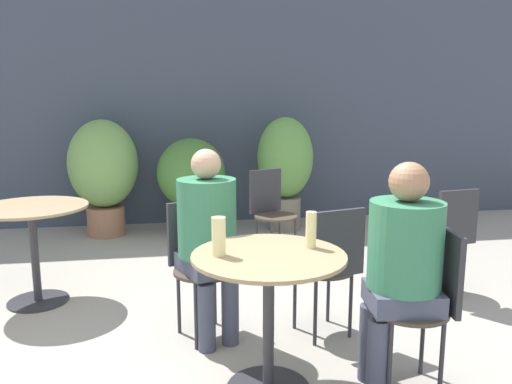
# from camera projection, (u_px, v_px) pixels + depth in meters

# --- Properties ---
(storefront_wall) EXTENTS (10.00, 0.06, 3.00)m
(storefront_wall) POSITION_uv_depth(u_px,v_px,m) (193.00, 103.00, 6.18)
(storefront_wall) COLOR #3D4756
(storefront_wall) RESTS_ON ground_plane
(cafe_table_near) EXTENTS (0.80, 0.80, 0.76)m
(cafe_table_near) POSITION_uv_depth(u_px,v_px,m) (269.00, 289.00, 2.57)
(cafe_table_near) COLOR #2D2D33
(cafe_table_near) RESTS_ON ground_plane
(cafe_table_far) EXTENTS (0.82, 0.82, 0.76)m
(cafe_table_far) POSITION_uv_depth(u_px,v_px,m) (33.00, 229.00, 3.74)
(cafe_table_far) COLOR #2D2D33
(cafe_table_far) RESTS_ON ground_plane
(bistro_chair_0) EXTENTS (0.42, 0.41, 0.88)m
(bistro_chair_0) POSITION_uv_depth(u_px,v_px,m) (428.00, 294.00, 2.61)
(bistro_chair_0) COLOR #42382D
(bistro_chair_0) RESTS_ON ground_plane
(bistro_chair_1) EXTENTS (0.44, 0.45, 0.88)m
(bistro_chair_1) POSITION_uv_depth(u_px,v_px,m) (199.00, 255.00, 3.27)
(bistro_chair_1) COLOR #42382D
(bistro_chair_1) RESTS_ON ground_plane
(bistro_chair_2) EXTENTS (0.42, 0.44, 0.88)m
(bistro_chair_2) POSITION_uv_depth(u_px,v_px,m) (331.00, 260.00, 3.16)
(bistro_chair_2) COLOR #42382D
(bistro_chair_2) RESTS_ON ground_plane
(bistro_chair_3) EXTENTS (0.44, 0.45, 0.88)m
(bistro_chair_3) POSITION_uv_depth(u_px,v_px,m) (271.00, 206.00, 4.80)
(bistro_chair_3) COLOR #42382D
(bistro_chair_3) RESTS_ON ground_plane
(bistro_chair_4) EXTENTS (0.41, 0.43, 0.88)m
(bistro_chair_4) POSITION_uv_depth(u_px,v_px,m) (448.00, 232.00, 3.84)
(bistro_chair_4) COLOR #42382D
(bistro_chair_4) RESTS_ON ground_plane
(seated_person_0) EXTENTS (0.41, 0.38, 1.23)m
(seated_person_0) POSITION_uv_depth(u_px,v_px,m) (401.00, 259.00, 2.57)
(seated_person_0) COLOR #42475B
(seated_person_0) RESTS_ON ground_plane
(seated_person_1) EXTENTS (0.42, 0.44, 1.24)m
(seated_person_1) POSITION_uv_depth(u_px,v_px,m) (208.00, 230.00, 3.12)
(seated_person_1) COLOR #42475B
(seated_person_1) RESTS_ON ground_plane
(beer_glass_0) EXTENTS (0.06, 0.06, 0.19)m
(beer_glass_0) POSITION_uv_depth(u_px,v_px,m) (311.00, 230.00, 2.63)
(beer_glass_0) COLOR beige
(beer_glass_0) RESTS_ON cafe_table_near
(beer_glass_1) EXTENTS (0.07, 0.07, 0.20)m
(beer_glass_1) POSITION_uv_depth(u_px,v_px,m) (219.00, 236.00, 2.50)
(beer_glass_1) COLOR beige
(beer_glass_1) RESTS_ON cafe_table_near
(potted_plant_0) EXTENTS (0.77, 0.77, 1.33)m
(potted_plant_0) POSITION_uv_depth(u_px,v_px,m) (103.00, 169.00, 5.65)
(potted_plant_0) COLOR #93664C
(potted_plant_0) RESTS_ON ground_plane
(potted_plant_1) EXTENTS (0.77, 0.77, 1.12)m
(potted_plant_1) POSITION_uv_depth(u_px,v_px,m) (191.00, 178.00, 5.70)
(potted_plant_1) COLOR brown
(potted_plant_1) RESTS_ON ground_plane
(potted_plant_2) EXTENTS (0.66, 0.66, 1.35)m
(potted_plant_2) POSITION_uv_depth(u_px,v_px,m) (285.00, 164.00, 5.92)
(potted_plant_2) COLOR slate
(potted_plant_2) RESTS_ON ground_plane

